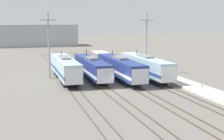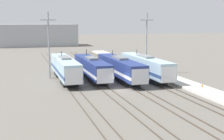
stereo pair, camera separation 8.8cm
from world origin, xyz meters
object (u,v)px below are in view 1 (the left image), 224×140
object	(u,v)px
catenary_tower_right	(146,42)
traffic_cone	(202,85)
locomotive_center_left	(92,68)
locomotive_center_right	(121,68)
locomotive_far_right	(146,67)
locomotive_far_left	(65,68)
catenary_tower_left	(49,44)

from	to	relation	value
catenary_tower_right	traffic_cone	xyz separation A→B (m)	(2.72, -15.85, -5.76)
locomotive_center_left	locomotive_center_right	size ratio (longest dim) A/B	0.94
locomotive_center_right	locomotive_far_right	xyz separation A→B (m)	(4.78, -0.29, 0.07)
locomotive_far_left	catenary_tower_right	world-z (taller)	catenary_tower_right
locomotive_center_right	locomotive_far_right	size ratio (longest dim) A/B	1.04
locomotive_far_left	catenary_tower_left	xyz separation A→B (m)	(-2.46, 2.87, 4.17)
traffic_cone	catenary_tower_left	bearing A→B (deg)	143.90
catenary_tower_left	traffic_cone	world-z (taller)	catenary_tower_left
locomotive_center_left	locomotive_far_right	distance (m)	9.78
catenary_tower_left	traffic_cone	distance (m)	27.51
locomotive_far_left	locomotive_far_right	distance (m)	14.53
locomotive_center_left	catenary_tower_left	distance (m)	8.99
locomotive_center_right	catenary_tower_left	world-z (taller)	catenary_tower_left
catenary_tower_right	traffic_cone	distance (m)	17.08
locomotive_center_right	catenary_tower_left	size ratio (longest dim) A/B	1.65
catenary_tower_left	locomotive_center_right	bearing A→B (deg)	-22.40
catenary_tower_left	catenary_tower_right	xyz separation A→B (m)	(19.01, 0.00, 0.00)
locomotive_far_left	traffic_cone	distance (m)	23.29
locomotive_far_right	catenary_tower_left	bearing A→B (deg)	162.66
locomotive_far_left	catenary_tower_left	world-z (taller)	catenary_tower_left
locomotive_center_left	catenary_tower_right	size ratio (longest dim) A/B	1.56
locomotive_far_right	catenary_tower_left	distance (m)	18.08
locomotive_center_right	traffic_cone	distance (m)	14.68
locomotive_far_right	catenary_tower_right	bearing A→B (deg)	67.07
locomotive_center_left	catenary_tower_left	world-z (taller)	catenary_tower_left
traffic_cone	locomotive_center_right	bearing A→B (deg)	131.72
locomotive_center_left	locomotive_center_right	bearing A→B (deg)	-20.30
catenary_tower_left	traffic_cone	bearing A→B (deg)	-36.10
locomotive_center_right	locomotive_far_right	bearing A→B (deg)	-3.49
locomotive_center_left	catenary_tower_left	xyz separation A→B (m)	(-7.24, 3.18, 4.28)
locomotive_far_right	traffic_cone	distance (m)	11.81
locomotive_center_left	traffic_cone	distance (m)	19.31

